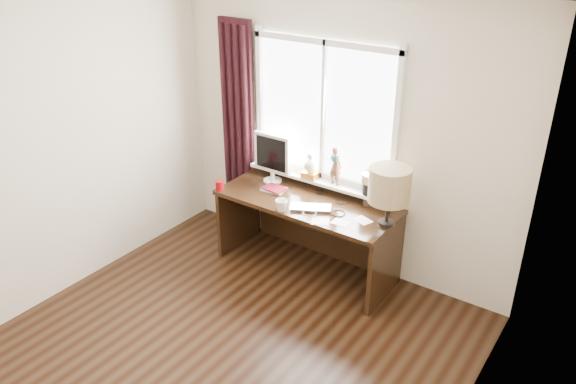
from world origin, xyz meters
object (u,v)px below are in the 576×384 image
Objects in this scene: red_cup at (220,186)px; table_lamp at (390,186)px; mug at (282,205)px; laptop at (311,208)px; desk at (312,219)px; monitor at (272,155)px.

table_lamp is at bearing 10.71° from red_cup.
mug reaches higher than red_cup.
mug is at bearing -168.37° from laptop.
desk is at bearing 90.85° from laptop.
red_cup is 1.66m from table_lamp.
table_lamp is at bearing -6.51° from monitor.
desk is at bearing 26.38° from red_cup.
laptop is 3.28× the size of mug.
monitor is 1.32m from table_lamp.
laptop is at bearing -168.87° from table_lamp.
monitor is (-0.63, 0.28, 0.26)m from laptop.
red_cup is 0.94m from desk.
laptop is 0.94m from red_cup.
table_lamp is (1.60, 0.30, 0.32)m from red_cup.
laptop is at bearing -23.99° from monitor.
table_lamp reaches higher than mug.
desk is (0.08, 0.40, -0.30)m from mug.
laptop reaches higher than desk.
monitor reaches higher than laptop.
monitor is (0.29, 0.45, 0.23)m from red_cup.
desk is (-0.13, 0.23, -0.26)m from laptop.
laptop is 0.70× the size of table_lamp.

